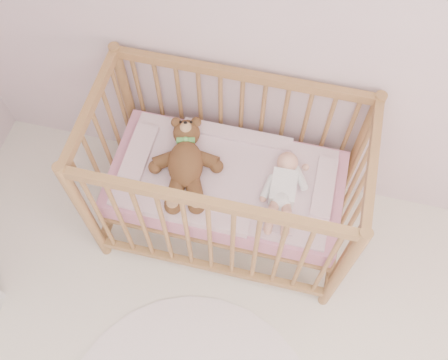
% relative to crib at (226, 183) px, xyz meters
% --- Properties ---
extents(wall_back, '(4.00, 0.02, 2.70)m').
position_rel_crib_xyz_m(wall_back, '(0.41, 0.40, 0.85)').
color(wall_back, silver).
rests_on(wall_back, floor).
extents(crib, '(1.36, 0.76, 1.00)m').
position_rel_crib_xyz_m(crib, '(0.00, 0.00, 0.00)').
color(crib, '#A27644').
rests_on(crib, floor).
extents(mattress, '(1.22, 0.62, 0.13)m').
position_rel_crib_xyz_m(mattress, '(0.00, 0.00, -0.01)').
color(mattress, '#C77C8F').
rests_on(mattress, crib).
extents(blanket, '(1.10, 0.58, 0.06)m').
position_rel_crib_xyz_m(blanket, '(0.00, 0.00, 0.06)').
color(blanket, '#EAA1B2').
rests_on(blanket, mattress).
extents(baby, '(0.25, 0.49, 0.12)m').
position_rel_crib_xyz_m(baby, '(0.30, -0.02, 0.14)').
color(baby, white).
rests_on(baby, blanket).
extents(teddy_bear, '(0.52, 0.65, 0.16)m').
position_rel_crib_xyz_m(teddy_bear, '(-0.21, -0.02, 0.15)').
color(teddy_bear, brown).
rests_on(teddy_bear, blanket).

